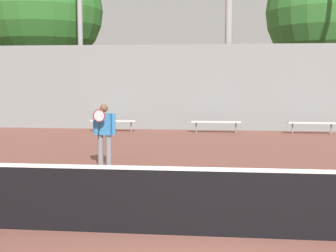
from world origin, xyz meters
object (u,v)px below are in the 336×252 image
(bench_courtside_far, at_px, (312,123))
(tree_dark_dense, at_px, (329,12))
(bench_courtside_near, at_px, (113,121))
(bench_adjacent_court, at_px, (216,122))
(tennis_net, at_px, (225,202))
(tennis_player, at_px, (104,131))
(tree_green_broad, at_px, (43,11))

(bench_courtside_far, height_order, tree_dark_dense, tree_dark_dense)
(bench_courtside_near, xyz_separation_m, tree_dark_dense, (10.15, 8.03, 5.31))
(bench_courtside_far, bearing_deg, bench_adjacent_court, -180.00)
(bench_courtside_near, bearing_deg, tennis_net, -70.40)
(tennis_player, relative_size, tree_dark_dense, 0.17)
(tennis_net, height_order, tennis_player, tennis_player)
(tennis_player, height_order, bench_adjacent_court, tennis_player)
(bench_adjacent_court, xyz_separation_m, tree_green_broad, (-9.12, 5.56, 5.28))
(bench_courtside_near, height_order, tree_dark_dense, tree_dark_dense)
(bench_adjacent_court, bearing_deg, tennis_player, -110.33)
(tennis_net, bearing_deg, tennis_player, 120.43)
(bench_courtside_far, distance_m, tree_dark_dense, 9.89)
(tennis_net, distance_m, tree_dark_dense, 21.75)
(bench_courtside_near, distance_m, bench_courtside_far, 7.88)
(tennis_player, bearing_deg, tree_dark_dense, 71.69)
(tennis_player, xyz_separation_m, bench_courtside_far, (6.42, 7.31, -0.45))
(bench_courtside_near, bearing_deg, bench_courtside_far, 0.00)
(tree_dark_dense, bearing_deg, bench_adjacent_court, -126.72)
(tennis_net, xyz_separation_m, tree_green_broad, (-9.33, 17.84, 5.21))
(tennis_net, bearing_deg, bench_courtside_far, 74.08)
(bench_adjacent_court, bearing_deg, bench_courtside_far, 0.00)
(bench_courtside_far, bearing_deg, tree_dark_dense, 74.17)
(bench_adjacent_court, distance_m, tree_dark_dense, 11.33)
(bench_courtside_near, xyz_separation_m, bench_adjacent_court, (4.16, 0.00, 0.00))
(tennis_net, height_order, bench_courtside_near, tennis_net)
(bench_courtside_near, relative_size, bench_adjacent_court, 0.95)
(bench_courtside_far, xyz_separation_m, bench_adjacent_court, (-3.71, -0.00, 0.00))
(bench_courtside_far, bearing_deg, tennis_player, -131.29)
(tennis_player, relative_size, bench_adjacent_court, 0.78)
(tree_green_broad, bearing_deg, tree_dark_dense, 9.29)
(bench_courtside_near, xyz_separation_m, tree_green_broad, (-4.96, 5.56, 5.28))
(bench_courtside_near, relative_size, tree_green_broad, 0.21)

